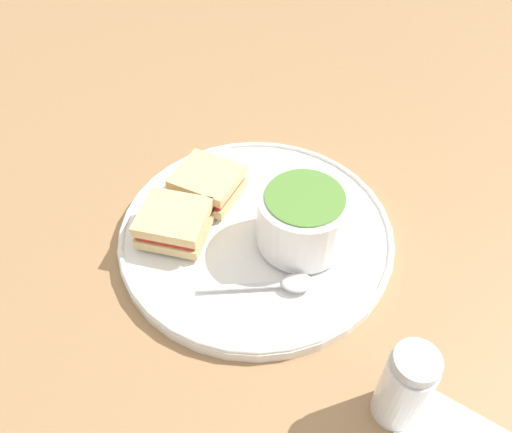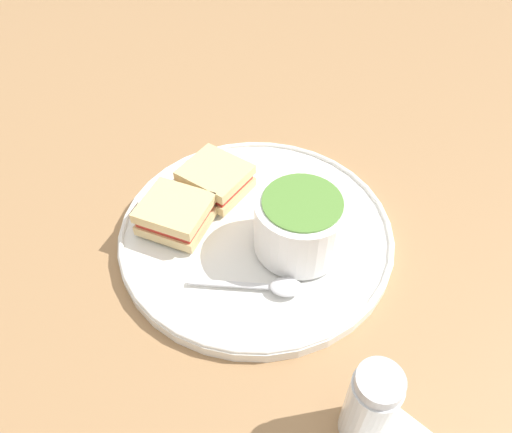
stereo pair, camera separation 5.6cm
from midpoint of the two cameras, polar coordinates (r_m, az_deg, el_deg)
ground_plane at (r=0.59m, az=2.73°, el=-2.58°), size 2.40×2.40×0.00m
plate at (r=0.58m, az=2.76°, el=-1.98°), size 0.32×0.32×0.02m
soup_bowl at (r=0.54m, az=8.10°, el=-0.93°), size 0.10×0.10×0.07m
spoon at (r=0.52m, az=5.54°, el=-8.19°), size 0.12×0.04×0.01m
sandwich_half_near at (r=0.61m, az=-2.01°, el=4.18°), size 0.09×0.08×0.03m
sandwich_half_far at (r=0.57m, az=-6.44°, el=0.13°), size 0.08×0.07×0.03m
salt_shaker at (r=0.45m, az=16.67°, el=-20.25°), size 0.04×0.04×0.10m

